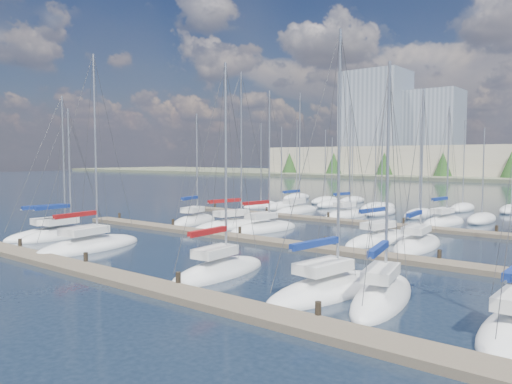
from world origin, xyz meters
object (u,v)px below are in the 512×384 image
Objects in this scene: sailboat_d at (219,272)px; sailboat_e at (329,289)px; sailboat_c at (89,246)px; sailboat_k at (381,239)px; sailboat_n at (296,211)px; sailboat_p at (444,222)px; sailboat_o at (346,215)px; sailboat_f at (382,296)px; sailboat_b at (64,235)px; sailboat_a at (57,234)px; sailboat_i at (235,225)px; sailboat_j at (264,229)px; sailboat_l at (418,245)px; sailboat_h at (194,221)px.

sailboat_d is 6.61m from sailboat_e.
sailboat_d is 12.57m from sailboat_c.
sailboat_n reaches higher than sailboat_k.
sailboat_k is 13.13m from sailboat_p.
sailboat_f is at bearing -51.52° from sailboat_o.
sailboat_f reaches higher than sailboat_b.
sailboat_o is at bearing 72.27° from sailboat_a.
sailboat_c is (-4.94, -28.47, -0.02)m from sailboat_o.
sailboat_i is 1.15× the size of sailboat_j.
sailboat_j is 1.08× the size of sailboat_p.
sailboat_l is (13.61, 0.45, -0.00)m from sailboat_j.
sailboat_n is (-5.92, 13.78, 0.01)m from sailboat_j.
sailboat_h is at bearing -171.27° from sailboat_j.
sailboat_e is 25.97m from sailboat_a.
sailboat_b is at bearing 23.51° from sailboat_a.
sailboat_h is at bearing 84.65° from sailboat_a.
sailboat_e is (4.23, -15.08, -0.01)m from sailboat_k.
sailboat_d is 0.94× the size of sailboat_e.
sailboat_e is at bearing -54.03° from sailboat_n.
sailboat_a is (-7.72, -13.19, -0.01)m from sailboat_i.
sailboat_f is 14.55m from sailboat_l.
sailboat_j is 22.04m from sailboat_f.
sailboat_k reaches higher than sailboat_a.
sailboat_d is 1.02× the size of sailboat_l.
sailboat_l is (5.38, 15.10, -0.01)m from sailboat_d.
sailboat_o reaches higher than sailboat_b.
sailboat_e is 1.09× the size of sailboat_a.
sailboat_o is at bearing 136.71° from sailboat_k.
sailboat_d is at bearing -54.23° from sailboat_h.
sailboat_n is (-19.53, 13.33, 0.02)m from sailboat_l.
sailboat_i is 1.15× the size of sailboat_o.
sailboat_c is (-4.34, -14.61, -0.01)m from sailboat_j.
sailboat_e is 1.02× the size of sailboat_o.
sailboat_j reaches higher than sailboat_l.
sailboat_f is 28.46m from sailboat_a.
sailboat_d is at bearing 1.41° from sailboat_a.
sailboat_d is at bearing -41.07° from sailboat_i.
sailboat_l is at bearing 66.55° from sailboat_d.
sailboat_i reaches higher than sailboat_d.
sailboat_c is at bearing -87.47° from sailboat_n.
sailboat_d is 16.80m from sailboat_j.
sailboat_a is 35.13m from sailboat_p.
sailboat_h is at bearing -116.06° from sailboat_o.
sailboat_b is at bearing -156.57° from sailboat_l.
sailboat_j reaches higher than sailboat_b.
sailboat_j is at bearing -67.41° from sailboat_n.
sailboat_d is 15.80m from sailboat_k.
sailboat_l is 14.61m from sailboat_e.
sailboat_c reaches higher than sailboat_d.
sailboat_l is 18.69m from sailboat_o.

